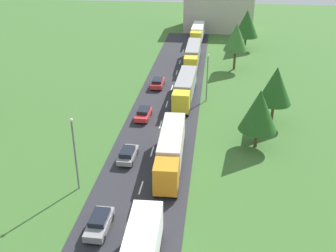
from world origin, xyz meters
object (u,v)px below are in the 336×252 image
Objects in this scene: car_fourth at (143,114)px; tree_birch at (276,85)px; truck_fourth at (193,54)px; truck_third at (185,87)px; tree_pine at (259,110)px; tree_oak at (247,23)px; tree_ash at (236,37)px; lamppost_third at (207,75)px; distant_building at (218,10)px; lamppost_second at (75,151)px; car_fifth at (158,83)px; truck_fifth at (198,33)px; truck_second at (171,149)px; car_second at (99,223)px; car_third at (128,154)px.

tree_birch reaches higher than car_fourth.
truck_third is at bearing -89.97° from truck_fourth.
tree_pine is (-2.67, -7.13, -0.59)m from tree_birch.
truck_third is 1.63× the size of tree_birch.
tree_oak reaches higher than tree_birch.
tree_oak is at bearing 48.18° from truck_fourth.
car_fourth is at bearing -119.03° from tree_ash.
lamppost_third is 0.44× the size of distant_building.
lamppost_second is at bearing -109.68° from truck_third.
car_fifth is at bearing 89.10° from car_fourth.
lamppost_third is at bearing -84.61° from truck_fifth.
truck_second is 11.73m from tree_pine.
truck_fourth is at bearing -89.94° from truck_fifth.
tree_birch is at bearing -28.15° from truck_third.
car_second reaches higher than car_third.
tree_pine is at bearing -86.40° from tree_ash.
distant_building reaches higher than car_third.
distant_building reaches higher than car_fourth.
car_fourth is 0.25× the size of distant_building.
car_second is 23.48m from car_fourth.
truck_second is 0.95× the size of truck_fourth.
car_fourth is at bearing -124.32° from truck_third.
car_fifth is (0.05, 23.88, 0.03)m from car_third.
tree_pine reaches higher than car_fourth.
lamppost_third is at bearing 143.84° from tree_birch.
car_fourth is 41.23m from tree_oak.
truck_fourth is 1.87× the size of tree_pine.
lamppost_third is 16.87m from tree_ash.
lamppost_second is (-8.97, -5.51, 2.32)m from truck_second.
tree_oak reaches higher than truck_second.
tree_oak is 14.25m from tree_ash.
distant_building is (1.18, 49.87, 0.49)m from lamppost_third.
lamppost_second is 44.59m from tree_ash.
car_second is 0.51× the size of tree_oak.
tree_ash is (8.01, -19.33, 3.95)m from truck_fifth.
truck_fifth is (-0.02, 17.27, 0.06)m from truck_fourth.
truck_third is 1.08× the size of truck_fifth.
truck_second reaches higher than car_second.
tree_ash is (13.19, 23.76, 5.26)m from car_fourth.
truck_fifth reaches higher than truck_fourth.
tree_pine is (14.93, 5.12, 4.08)m from car_third.
tree_oak is at bearing 72.24° from car_third.
truck_fourth is at bearing 90.01° from truck_second.
car_fourth is at bearing -96.86° from truck_fifth.
car_second is 12.15m from car_third.
car_fifth is 46.14m from distant_building.
truck_second is 2.94× the size of car_fifth.
truck_fourth is 16.39m from tree_oak.
car_third is 21.95m from tree_birch.
tree_ash reaches higher than truck_fourth.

